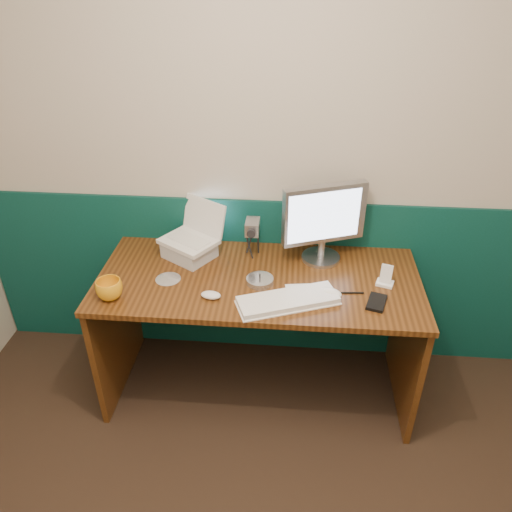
# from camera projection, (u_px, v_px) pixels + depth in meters

# --- Properties ---
(back_wall) EXTENTS (3.50, 0.04, 2.50)m
(back_wall) POSITION_uv_depth(u_px,v_px,m) (289.00, 156.00, 2.51)
(back_wall) COLOR #B8AD9B
(back_wall) RESTS_ON ground
(wainscot) EXTENTS (3.48, 0.02, 1.00)m
(wainscot) POSITION_uv_depth(u_px,v_px,m) (285.00, 280.00, 2.90)
(wainscot) COLOR #08382C
(wainscot) RESTS_ON ground
(desk) EXTENTS (1.60, 0.70, 0.75)m
(desk) POSITION_uv_depth(u_px,v_px,m) (258.00, 336.00, 2.67)
(desk) COLOR #391E0A
(desk) RESTS_ON ground
(laptop_riser) EXTENTS (0.30, 0.29, 0.08)m
(laptop_riser) POSITION_uv_depth(u_px,v_px,m) (189.00, 250.00, 2.62)
(laptop_riser) COLOR silver
(laptop_riser) RESTS_ON desk
(laptop) EXTENTS (0.34, 0.32, 0.22)m
(laptop) POSITION_uv_depth(u_px,v_px,m) (187.00, 224.00, 2.54)
(laptop) COLOR white
(laptop) RESTS_ON laptop_riser
(monitor) EXTENTS (0.44, 0.27, 0.43)m
(monitor) POSITION_uv_depth(u_px,v_px,m) (323.00, 223.00, 2.51)
(monitor) COLOR #A1A1A5
(monitor) RESTS_ON desk
(keyboard) EXTENTS (0.48, 0.31, 0.03)m
(keyboard) POSITION_uv_depth(u_px,v_px,m) (288.00, 301.00, 2.29)
(keyboard) COLOR white
(keyboard) RESTS_ON desk
(mouse_right) EXTENTS (0.13, 0.11, 0.04)m
(mouse_right) POSITION_uv_depth(u_px,v_px,m) (330.00, 293.00, 2.33)
(mouse_right) COLOR white
(mouse_right) RESTS_ON desk
(mouse_left) EXTENTS (0.10, 0.07, 0.03)m
(mouse_left) POSITION_uv_depth(u_px,v_px,m) (211.00, 295.00, 2.32)
(mouse_left) COLOR silver
(mouse_left) RESTS_ON desk
(mug) EXTENTS (0.12, 0.12, 0.10)m
(mug) POSITION_uv_depth(u_px,v_px,m) (109.00, 289.00, 2.30)
(mug) COLOR orange
(mug) RESTS_ON desk
(camcorder) EXTENTS (0.10, 0.14, 0.21)m
(camcorder) POSITION_uv_depth(u_px,v_px,m) (253.00, 237.00, 2.60)
(camcorder) COLOR #A3A2A6
(camcorder) RESTS_ON desk
(cd_spindle) EXTENTS (0.13, 0.13, 0.03)m
(cd_spindle) POSITION_uv_depth(u_px,v_px,m) (260.00, 281.00, 2.43)
(cd_spindle) COLOR silver
(cd_spindle) RESTS_ON desk
(cd_loose_a) EXTENTS (0.12, 0.12, 0.00)m
(cd_loose_a) POSITION_uv_depth(u_px,v_px,m) (168.00, 279.00, 2.46)
(cd_loose_a) COLOR silver
(cd_loose_a) RESTS_ON desk
(pen) EXTENTS (0.15, 0.02, 0.01)m
(pen) POSITION_uv_depth(u_px,v_px,m) (348.00, 293.00, 2.36)
(pen) COLOR black
(pen) RESTS_ON desk
(papers) EXTENTS (0.16, 0.12, 0.00)m
(papers) POSITION_uv_depth(u_px,v_px,m) (301.00, 290.00, 2.38)
(papers) COLOR white
(papers) RESTS_ON desk
(dock) EXTENTS (0.09, 0.08, 0.01)m
(dock) POSITION_uv_depth(u_px,v_px,m) (385.00, 283.00, 2.42)
(dock) COLOR white
(dock) RESTS_ON desk
(music_player) EXTENTS (0.06, 0.04, 0.10)m
(music_player) POSITION_uv_depth(u_px,v_px,m) (386.00, 274.00, 2.39)
(music_player) COLOR white
(music_player) RESTS_ON dock
(pda) EXTENTS (0.11, 0.15, 0.02)m
(pda) POSITION_uv_depth(u_px,v_px,m) (377.00, 302.00, 2.29)
(pda) COLOR black
(pda) RESTS_ON desk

